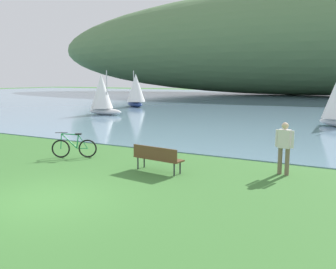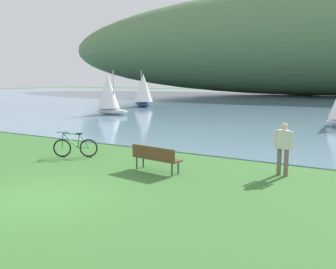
% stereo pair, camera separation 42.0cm
% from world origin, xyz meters
% --- Properties ---
extents(ground_plane, '(200.00, 200.00, 0.00)m').
position_xyz_m(ground_plane, '(0.00, 0.00, 0.00)').
color(ground_plane, '#3D7533').
extents(bay_water, '(180.00, 80.00, 0.04)m').
position_xyz_m(bay_water, '(0.00, 47.16, 0.02)').
color(bay_water, '#6B8EA8').
rests_on(bay_water, ground).
extents(distant_hillside, '(110.72, 28.00, 19.85)m').
position_xyz_m(distant_hillside, '(-5.56, 66.39, 9.97)').
color(distant_hillside, '#567A4C').
rests_on(distant_hillside, bay_water).
extents(park_bench_near_camera, '(1.85, 0.71, 0.88)m').
position_xyz_m(park_bench_near_camera, '(1.12, 3.93, 0.52)').
color(park_bench_near_camera, brown).
rests_on(park_bench_near_camera, ground).
extents(bicycle_leaning_near_bench, '(1.55, 0.97, 1.01)m').
position_xyz_m(bicycle_leaning_near_bench, '(-2.90, 4.31, 0.40)').
color(bicycle_leaning_near_bench, black).
rests_on(bicycle_leaning_near_bench, ground).
extents(person_at_shoreline, '(0.60, 0.29, 1.71)m').
position_xyz_m(person_at_shoreline, '(4.88, 5.62, 0.98)').
color(person_at_shoreline, '#72604C').
rests_on(person_at_shoreline, ground).
extents(sailboat_nearest_to_shore, '(3.24, 2.03, 3.74)m').
position_xyz_m(sailboat_nearest_to_shore, '(-12.81, 18.38, 1.80)').
color(sailboat_nearest_to_shore, white).
rests_on(sailboat_nearest_to_shore, bay_water).
extents(sailboat_mid_bay, '(3.33, 2.82, 3.93)m').
position_xyz_m(sailboat_mid_bay, '(-15.14, 27.04, 1.89)').
color(sailboat_mid_bay, navy).
rests_on(sailboat_mid_bay, bay_water).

